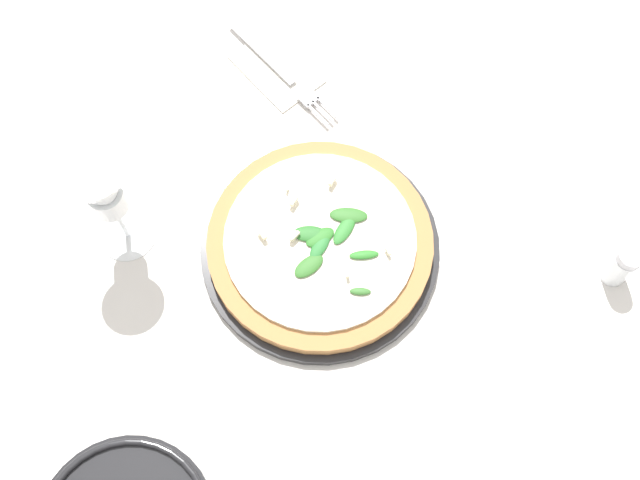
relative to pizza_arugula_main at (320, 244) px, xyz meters
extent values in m
plane|color=silver|center=(0.01, 0.04, -0.02)|extent=(6.00, 6.00, 0.00)
cylinder|color=black|center=(0.00, 0.00, -0.01)|extent=(0.30, 0.30, 0.01)
cylinder|color=#AD7542|center=(0.00, 0.00, 0.00)|extent=(0.28, 0.28, 0.02)
cylinder|color=silver|center=(0.00, 0.00, 0.02)|extent=(0.24, 0.24, 0.01)
ellipsoid|color=#2B722A|center=(0.00, 0.03, 0.02)|extent=(0.04, 0.05, 0.01)
ellipsoid|color=#346A2B|center=(0.08, 0.01, 0.02)|extent=(0.02, 0.03, 0.01)
ellipsoid|color=#276D2D|center=(0.01, 0.00, 0.02)|extent=(0.04, 0.04, 0.01)
ellipsoid|color=#2E6825|center=(-0.01, 0.05, 0.02)|extent=(0.04, 0.05, 0.01)
ellipsoid|color=#296C24|center=(0.00, 0.00, 0.02)|extent=(0.02, 0.04, 0.01)
ellipsoid|color=#2F6625|center=(0.03, -0.03, 0.02)|extent=(0.03, 0.05, 0.01)
ellipsoid|color=#2B7527|center=(0.04, 0.04, 0.02)|extent=(0.02, 0.04, 0.01)
ellipsoid|color=#266425|center=(-0.01, -0.01, 0.02)|extent=(0.04, 0.05, 0.01)
cube|color=beige|center=(-0.01, -0.03, 0.03)|extent=(0.01, 0.01, 0.01)
cube|color=beige|center=(0.06, 0.07, 0.03)|extent=(0.01, 0.00, 0.01)
cube|color=beige|center=(0.06, 0.01, 0.03)|extent=(0.01, 0.01, 0.01)
cube|color=beige|center=(-0.06, -0.01, 0.03)|extent=(0.01, 0.01, 0.01)
cube|color=beige|center=(-0.03, -0.06, 0.03)|extent=(0.01, 0.01, 0.01)
cube|color=beige|center=(-0.01, -0.03, 0.03)|extent=(0.01, 0.01, 0.01)
cube|color=beige|center=(-0.08, -0.01, 0.03)|extent=(0.01, 0.01, 0.00)
cube|color=beige|center=(-0.06, 0.05, 0.03)|extent=(0.01, 0.01, 0.01)
cylinder|color=white|center=(-0.13, -0.21, -0.01)|extent=(0.07, 0.07, 0.00)
cylinder|color=white|center=(-0.13, -0.21, 0.03)|extent=(0.01, 0.01, 0.08)
cone|color=white|center=(-0.13, -0.21, 0.11)|extent=(0.08, 0.08, 0.09)
cylinder|color=white|center=(-0.13, -0.21, 0.09)|extent=(0.04, 0.04, 0.03)
cube|color=silver|center=(-0.28, 0.07, -0.01)|extent=(0.14, 0.11, 0.01)
cube|color=silver|center=(-0.31, 0.06, -0.01)|extent=(0.14, 0.05, 0.00)
cube|color=silver|center=(-0.21, 0.09, -0.01)|extent=(0.03, 0.03, 0.00)
cube|color=silver|center=(-0.18, 0.08, -0.01)|extent=(0.04, 0.01, 0.00)
cube|color=silver|center=(-0.18, 0.09, -0.01)|extent=(0.04, 0.01, 0.00)
cube|color=silver|center=(-0.18, 0.10, -0.01)|extent=(0.04, 0.01, 0.00)
cylinder|color=silver|center=(0.20, 0.31, 0.01)|extent=(0.03, 0.03, 0.06)
cylinder|color=#B7B7BF|center=(0.20, 0.31, 0.04)|extent=(0.03, 0.03, 0.01)
camera|label=1|loc=(0.33, -0.16, 0.87)|focal=42.00mm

